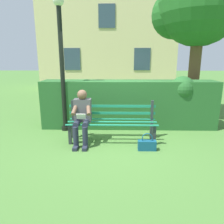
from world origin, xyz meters
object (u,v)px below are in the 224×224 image
Objects in this scene: park_bench at (112,121)px; lamp_post at (61,56)px; person_seated at (82,115)px; tree at (196,7)px; handbag at (147,145)px.

lamp_post is at bearing -28.53° from park_bench.
lamp_post is at bearing -55.17° from person_seated.
park_bench is 0.72m from person_seated.
tree reaches higher than lamp_post.
park_bench is 0.99m from handbag.
tree reaches higher than handbag.
handbag is (-0.74, 0.57, -0.34)m from park_bench.
tree is at bearing -159.49° from lamp_post.
lamp_post reaches higher than person_seated.
lamp_post is (3.67, 1.37, -1.41)m from tree.
person_seated is 3.19× the size of handbag.
lamp_post reaches higher than handbag.
park_bench is at bearing -37.38° from handbag.
tree is (-2.39, -2.07, 2.89)m from park_bench.
park_bench reaches higher than handbag.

